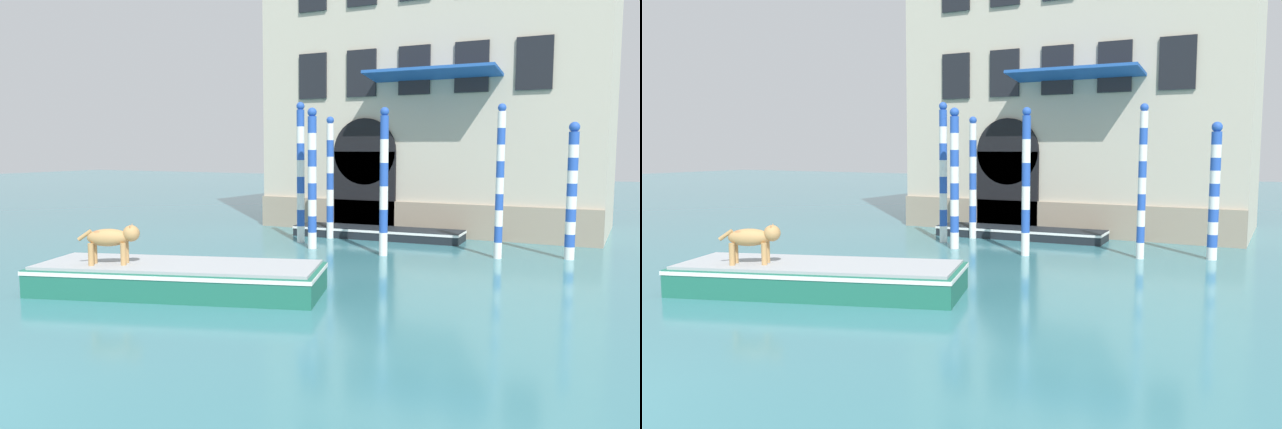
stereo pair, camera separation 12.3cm
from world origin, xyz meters
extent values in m
cube|color=#BCB29E|center=(0.81, 20.63, 7.77)|extent=(12.37, 6.00, 15.54)
cube|color=gray|center=(0.81, 17.58, 0.59)|extent=(12.37, 0.16, 1.18)
cube|color=black|center=(-1.02, 17.57, 1.47)|extent=(2.40, 0.14, 2.94)
cylinder|color=black|center=(-1.02, 17.57, 2.94)|extent=(2.40, 0.14, 2.40)
cube|color=black|center=(-3.14, 17.59, 5.73)|extent=(1.12, 0.10, 1.66)
cube|color=black|center=(-1.17, 17.59, 5.73)|extent=(1.12, 0.10, 1.66)
cube|color=black|center=(0.81, 17.59, 5.73)|extent=(1.12, 0.10, 1.66)
cube|color=black|center=(2.79, 17.59, 5.73)|extent=(1.12, 0.10, 1.66)
cube|color=black|center=(4.77, 17.59, 5.73)|extent=(1.12, 0.10, 1.66)
cube|color=#1E4C99|center=(1.61, 16.93, 5.52)|extent=(4.43, 1.40, 0.29)
cube|color=#1E6651|center=(-0.68, 6.91, 0.29)|extent=(6.39, 3.78, 0.58)
cube|color=white|center=(-0.68, 6.91, 0.52)|extent=(6.43, 3.82, 0.08)
cube|color=#9EA3A8|center=(-0.68, 6.91, 0.61)|extent=(6.17, 3.57, 0.06)
cylinder|color=tan|center=(-1.70, 6.44, 0.87)|extent=(0.12, 0.12, 0.47)
cylinder|color=tan|center=(-1.56, 6.22, 0.87)|extent=(0.12, 0.12, 0.47)
cylinder|color=tan|center=(-2.25, 6.09, 0.87)|extent=(0.12, 0.12, 0.47)
cylinder|color=tan|center=(-2.11, 5.87, 0.87)|extent=(0.12, 0.12, 0.47)
ellipsoid|color=tan|center=(-1.90, 6.15, 1.21)|extent=(0.93, 0.77, 0.37)
ellipsoid|color=#AD7042|center=(-2.01, 6.08, 1.31)|extent=(0.46, 0.42, 0.13)
sphere|color=tan|center=(-1.50, 6.41, 1.29)|extent=(0.35, 0.35, 0.35)
cone|color=#AD7042|center=(-1.55, 6.49, 1.42)|extent=(0.10, 0.10, 0.14)
cone|color=#AD7042|center=(-1.45, 6.33, 1.42)|extent=(0.10, 0.10, 0.14)
cylinder|color=tan|center=(-2.31, 5.90, 1.26)|extent=(0.30, 0.23, 0.25)
cube|color=black|center=(-0.01, 16.37, 0.18)|extent=(5.84, 1.62, 0.36)
cube|color=white|center=(-0.01, 16.37, 0.30)|extent=(5.88, 1.65, 0.08)
cube|color=#B2B7BC|center=(-0.01, 16.37, 0.16)|extent=(3.23, 1.15, 0.32)
cylinder|color=white|center=(4.47, 14.28, 0.23)|extent=(0.22, 0.22, 0.45)
cylinder|color=#234CAD|center=(4.47, 14.28, 0.68)|extent=(0.22, 0.22, 0.45)
cylinder|color=white|center=(4.47, 14.28, 1.13)|extent=(0.22, 0.22, 0.45)
cylinder|color=#234CAD|center=(4.47, 14.28, 1.58)|extent=(0.22, 0.22, 0.45)
cylinder|color=white|center=(4.47, 14.28, 2.03)|extent=(0.22, 0.22, 0.45)
cylinder|color=#234CAD|center=(4.47, 14.28, 2.49)|extent=(0.22, 0.22, 0.45)
cylinder|color=white|center=(4.47, 14.28, 2.94)|extent=(0.22, 0.22, 0.45)
cylinder|color=#234CAD|center=(4.47, 14.28, 3.39)|extent=(0.22, 0.22, 0.45)
cylinder|color=white|center=(4.47, 14.28, 3.84)|extent=(0.22, 0.22, 0.45)
sphere|color=#234CAD|center=(4.47, 14.28, 4.17)|extent=(0.23, 0.23, 0.23)
cylinder|color=white|center=(6.26, 15.03, 0.18)|extent=(0.27, 0.27, 0.35)
cylinder|color=#234CAD|center=(6.26, 15.03, 0.53)|extent=(0.27, 0.27, 0.35)
cylinder|color=white|center=(6.26, 15.03, 0.88)|extent=(0.27, 0.27, 0.35)
cylinder|color=#234CAD|center=(6.26, 15.03, 1.23)|extent=(0.27, 0.27, 0.35)
cylinder|color=white|center=(6.26, 15.03, 1.58)|extent=(0.27, 0.27, 0.35)
cylinder|color=#234CAD|center=(6.26, 15.03, 1.93)|extent=(0.27, 0.27, 0.35)
cylinder|color=white|center=(6.26, 15.03, 2.28)|extent=(0.27, 0.27, 0.35)
cylinder|color=#234CAD|center=(6.26, 15.03, 2.64)|extent=(0.27, 0.27, 0.35)
cylinder|color=white|center=(6.26, 15.03, 2.99)|extent=(0.27, 0.27, 0.35)
cylinder|color=#234CAD|center=(6.26, 15.03, 3.34)|extent=(0.27, 0.27, 0.35)
sphere|color=#234CAD|center=(6.26, 15.03, 3.64)|extent=(0.29, 0.29, 0.29)
cylinder|color=white|center=(-1.44, 15.62, 0.28)|extent=(0.24, 0.24, 0.56)
cylinder|color=#234CAD|center=(-1.44, 15.62, 0.83)|extent=(0.24, 0.24, 0.56)
cylinder|color=white|center=(-1.44, 15.62, 1.39)|extent=(0.24, 0.24, 0.56)
cylinder|color=#234CAD|center=(-1.44, 15.62, 1.94)|extent=(0.24, 0.24, 0.56)
cylinder|color=white|center=(-1.44, 15.62, 2.50)|extent=(0.24, 0.24, 0.56)
cylinder|color=#234CAD|center=(-1.44, 15.62, 3.05)|extent=(0.24, 0.24, 0.56)
cylinder|color=white|center=(-1.44, 15.62, 3.61)|extent=(0.24, 0.24, 0.56)
sphere|color=#234CAD|center=(-1.44, 15.62, 4.00)|extent=(0.25, 0.25, 0.25)
cylinder|color=white|center=(-1.87, 14.35, 0.27)|extent=(0.25, 0.25, 0.54)
cylinder|color=#234CAD|center=(-1.87, 14.35, 0.80)|extent=(0.25, 0.25, 0.54)
cylinder|color=white|center=(-1.87, 14.35, 1.34)|extent=(0.25, 0.25, 0.54)
cylinder|color=#234CAD|center=(-1.87, 14.35, 1.88)|extent=(0.25, 0.25, 0.54)
cylinder|color=white|center=(-1.87, 14.35, 2.41)|extent=(0.25, 0.25, 0.54)
cylinder|color=#234CAD|center=(-1.87, 14.35, 2.95)|extent=(0.25, 0.25, 0.54)
cylinder|color=white|center=(-1.87, 14.35, 3.49)|extent=(0.25, 0.25, 0.54)
cylinder|color=#234CAD|center=(-1.87, 14.35, 4.02)|extent=(0.25, 0.25, 0.54)
sphere|color=#234CAD|center=(-1.87, 14.35, 4.40)|extent=(0.26, 0.26, 0.26)
cylinder|color=white|center=(-0.94, 13.41, 0.25)|extent=(0.27, 0.27, 0.50)
cylinder|color=#234CAD|center=(-0.94, 13.41, 0.75)|extent=(0.27, 0.27, 0.50)
cylinder|color=white|center=(-0.94, 13.41, 1.26)|extent=(0.27, 0.27, 0.50)
cylinder|color=#234CAD|center=(-0.94, 13.41, 1.76)|extent=(0.27, 0.27, 0.50)
cylinder|color=white|center=(-0.94, 13.41, 2.26)|extent=(0.27, 0.27, 0.50)
cylinder|color=#234CAD|center=(-0.94, 13.41, 2.76)|extent=(0.27, 0.27, 0.50)
cylinder|color=white|center=(-0.94, 13.41, 3.27)|extent=(0.27, 0.27, 0.50)
cylinder|color=#234CAD|center=(-0.94, 13.41, 3.77)|extent=(0.27, 0.27, 0.50)
sphere|color=#234CAD|center=(-0.94, 13.41, 4.14)|extent=(0.28, 0.28, 0.28)
cylinder|color=white|center=(1.45, 13.26, 0.33)|extent=(0.24, 0.24, 0.66)
cylinder|color=#234CAD|center=(1.45, 13.26, 0.99)|extent=(0.24, 0.24, 0.66)
cylinder|color=white|center=(1.45, 13.26, 1.66)|extent=(0.24, 0.24, 0.66)
cylinder|color=#234CAD|center=(1.45, 13.26, 2.32)|extent=(0.24, 0.24, 0.66)
cylinder|color=white|center=(1.45, 13.26, 2.98)|extent=(0.24, 0.24, 0.66)
cylinder|color=#234CAD|center=(1.45, 13.26, 3.65)|extent=(0.24, 0.24, 0.66)
sphere|color=#234CAD|center=(1.45, 13.26, 4.09)|extent=(0.25, 0.25, 0.25)
camera|label=1|loc=(7.99, -3.26, 3.08)|focal=35.00mm
camera|label=2|loc=(8.10, -3.20, 3.08)|focal=35.00mm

